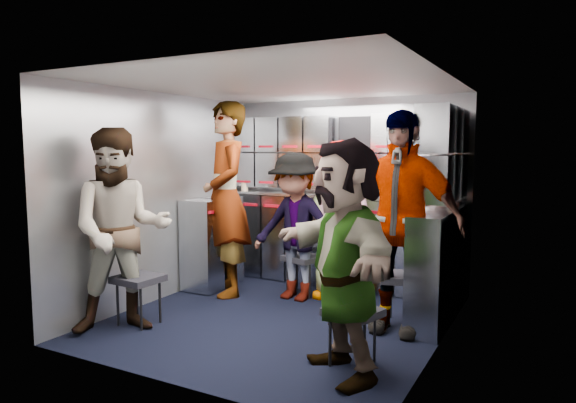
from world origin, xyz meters
The scene contains 29 objects.
floor centered at (0.00, 0.00, 0.00)m, with size 3.00×3.00×0.00m, color black.
wall_back centered at (0.00, 1.50, 1.05)m, with size 2.80×0.04×2.10m, color #8E929B.
wall_left centered at (-1.40, 0.00, 1.05)m, with size 0.04×3.00×2.10m, color #8E929B.
wall_right centered at (1.40, 0.00, 1.05)m, with size 0.04×3.00×2.10m, color #8E929B.
ceiling centered at (0.00, 0.00, 2.10)m, with size 2.80×3.00×0.02m, color silver.
cart_bank_back centered at (0.00, 1.29, 0.49)m, with size 2.68×0.38×0.99m, color #A1A7B1.
cart_bank_left centered at (-1.19, 0.56, 0.49)m, with size 0.38×0.76×0.99m, color #A1A7B1.
counter centered at (0.00, 1.29, 1.01)m, with size 2.68×0.42×0.03m, color #B0B2B7.
locker_bank_back centered at (0.00, 1.35, 1.49)m, with size 2.68×0.28×0.82m, color #A1A7B1.
locker_bank_right centered at (1.25, 0.70, 1.49)m, with size 0.28×1.00×0.82m, color #A1A7B1.
right_cabinet centered at (1.25, 0.60, 0.50)m, with size 0.28×1.20×1.00m, color #A1A7B1.
coffee_niche centered at (0.18, 1.41, 1.47)m, with size 0.46×0.16×0.84m, color black, non-canonical shape.
red_latch_strip centered at (0.00, 1.09, 0.88)m, with size 2.60×0.02×0.03m, color #9C0817.
jump_seat_near_left centered at (-1.03, -0.74, 0.38)m, with size 0.39×0.37×0.43m.
jump_seat_mid_left centered at (-0.17, 0.77, 0.37)m, with size 0.43×0.42×0.42m.
jump_seat_center centered at (0.23, 1.00, 0.37)m, with size 0.42×0.40×0.42m.
jump_seat_mid_right centered at (1.01, 0.35, 0.40)m, with size 0.46×0.45×0.45m.
jump_seat_near_right centered at (0.93, -0.64, 0.36)m, with size 0.43×0.42×0.41m.
attendant_standing centered at (-0.90, 0.42, 1.01)m, with size 0.74×0.49×2.03m, color black.
attendant_arc_a centered at (-1.03, -0.92, 0.86)m, with size 0.83×0.65×1.71m, color black.
attendant_arc_b centered at (-0.17, 0.59, 0.75)m, with size 0.97×0.56×1.49m, color black.
attendant_arc_c centered at (0.23, 0.82, 0.81)m, with size 0.79×0.52×1.62m, color black.
attendant_arc_d centered at (1.01, 0.17, 0.93)m, with size 1.09×0.45×1.86m, color black.
attendant_arc_e centered at (0.93, -0.82, 0.81)m, with size 1.50×0.48×1.62m, color black.
bottle_left centered at (-0.14, 1.24, 1.17)m, with size 0.06×0.06×0.27m, color white.
bottle_mid centered at (-0.20, 1.24, 1.14)m, with size 0.07×0.07×0.23m, color white.
bottle_right centered at (0.30, 1.24, 1.14)m, with size 0.07×0.07×0.22m, color white.
cup_left centered at (-1.19, 1.23, 1.08)m, with size 0.08×0.08×0.10m, color beige.
cup_right centered at (1.25, 1.23, 1.08)m, with size 0.08×0.08×0.09m, color beige.
Camera 1 is at (2.19, -3.99, 1.55)m, focal length 32.00 mm.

